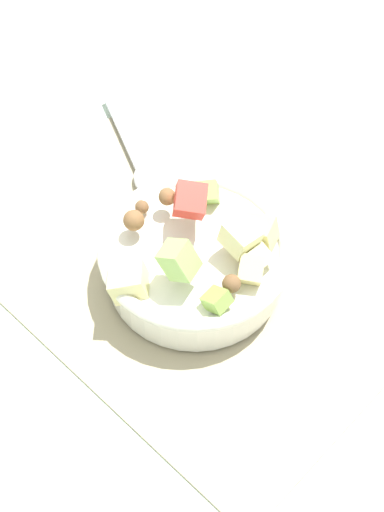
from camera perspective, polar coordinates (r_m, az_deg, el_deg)
name	(u,v)px	position (r m, az deg, el deg)	size (l,w,h in m)	color
ground_plane	(186,272)	(0.88, -0.46, -1.22)	(2.40, 2.40, 0.00)	silver
placemat	(186,271)	(0.87, -0.46, -1.10)	(0.50, 0.35, 0.01)	tan
salad_bowl	(193,260)	(0.83, 0.05, -0.29)	(0.21, 0.21, 0.12)	white
serving_spoon	(140,161)	(0.98, -3.95, 7.10)	(0.19, 0.11, 0.01)	#B7B7BC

